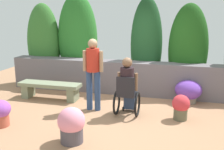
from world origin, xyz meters
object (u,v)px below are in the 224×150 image
object	(u,v)px
person_in_wheelchair	(127,88)
flower_pot_terracotta_by_wall	(181,106)
flower_pot_purple_near	(188,91)
person_standing_companion	(93,70)
flower_pot_small_foreground	(0,112)
flower_pot_red_accent	(71,125)
stone_bench	(50,88)

from	to	relation	value
person_in_wheelchair	flower_pot_terracotta_by_wall	world-z (taller)	person_in_wheelchair
flower_pot_purple_near	flower_pot_terracotta_by_wall	distance (m)	1.26
person_standing_companion	flower_pot_purple_near	world-z (taller)	person_standing_companion
person_in_wheelchair	person_standing_companion	size ratio (longest dim) A/B	0.78
person_in_wheelchair	flower_pot_terracotta_by_wall	xyz separation A→B (m)	(1.18, 0.02, -0.32)
person_standing_companion	flower_pot_small_foreground	xyz separation A→B (m)	(-1.54, -1.41, -0.68)
flower_pot_small_foreground	person_in_wheelchair	bearing A→B (deg)	28.72
flower_pot_purple_near	flower_pot_red_accent	distance (m)	3.49
person_in_wheelchair	flower_pot_terracotta_by_wall	size ratio (longest dim) A/B	2.38
person_in_wheelchair	flower_pot_small_foreground	world-z (taller)	person_in_wheelchair
person_in_wheelchair	person_standing_companion	xyz separation A→B (m)	(-0.84, 0.11, 0.36)
stone_bench	flower_pot_red_accent	bearing A→B (deg)	-50.48
flower_pot_terracotta_by_wall	flower_pot_purple_near	bearing A→B (deg)	82.90
flower_pot_terracotta_by_wall	flower_pot_small_foreground	size ratio (longest dim) A/B	1.01
flower_pot_purple_near	flower_pot_small_foreground	xyz separation A→B (m)	(-3.71, -2.57, 0.00)
person_in_wheelchair	person_standing_companion	distance (m)	0.92
person_in_wheelchair	flower_pot_purple_near	xyz separation A→B (m)	(1.34, 1.27, -0.33)
stone_bench	flower_pot_red_accent	world-z (taller)	flower_pot_red_accent
stone_bench	flower_pot_purple_near	xyz separation A→B (m)	(3.58, 0.67, -0.01)
flower_pot_purple_near	flower_pot_small_foreground	world-z (taller)	flower_pot_purple_near
stone_bench	flower_pot_purple_near	distance (m)	3.64
stone_bench	person_in_wheelchair	size ratio (longest dim) A/B	1.27
flower_pot_red_accent	flower_pot_small_foreground	distance (m)	1.72
person_in_wheelchair	flower_pot_purple_near	world-z (taller)	person_in_wheelchair
flower_pot_terracotta_by_wall	flower_pot_red_accent	xyz separation A→B (m)	(-1.86, -1.60, 0.03)
stone_bench	flower_pot_small_foreground	bearing A→B (deg)	-90.23
person_in_wheelchair	flower_pot_red_accent	xyz separation A→B (m)	(-0.68, -1.59, -0.29)
stone_bench	person_in_wheelchair	xyz separation A→B (m)	(2.24, -0.60, 0.32)
stone_bench	flower_pot_small_foreground	xyz separation A→B (m)	(-0.14, -1.90, -0.00)
flower_pot_terracotta_by_wall	flower_pot_small_foreground	xyz separation A→B (m)	(-3.56, -1.32, -0.00)
flower_pot_purple_near	flower_pot_terracotta_by_wall	size ratio (longest dim) A/B	1.23
person_in_wheelchair	flower_pot_red_accent	distance (m)	1.75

